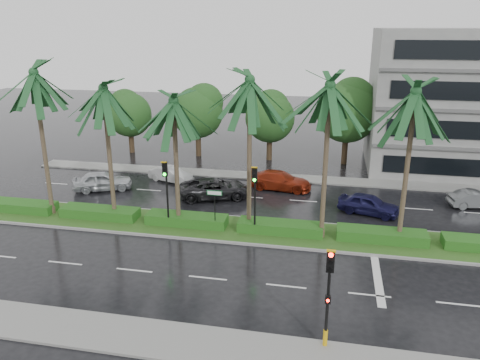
% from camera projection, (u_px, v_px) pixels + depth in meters
% --- Properties ---
extents(ground, '(120.00, 120.00, 0.00)m').
position_uv_depth(ground, '(229.00, 237.00, 28.48)').
color(ground, black).
rests_on(ground, ground).
extents(near_sidewalk, '(40.00, 2.40, 0.12)m').
position_uv_depth(near_sidewalk, '(174.00, 341.00, 18.98)').
color(near_sidewalk, gray).
rests_on(near_sidewalk, ground).
extents(far_sidewalk, '(40.00, 2.00, 0.12)m').
position_uv_depth(far_sidewalk, '(260.00, 176.00, 39.63)').
color(far_sidewalk, gray).
rests_on(far_sidewalk, ground).
extents(median, '(36.00, 4.00, 0.15)m').
position_uv_depth(median, '(233.00, 229.00, 29.39)').
color(median, gray).
rests_on(median, ground).
extents(hedge, '(35.20, 1.40, 0.60)m').
position_uv_depth(hedge, '(233.00, 223.00, 29.27)').
color(hedge, '#234F16').
rests_on(hedge, median).
extents(lane_markings, '(34.00, 13.06, 0.01)m').
position_uv_depth(lane_markings, '(278.00, 244.00, 27.52)').
color(lane_markings, silver).
rests_on(lane_markings, ground).
extents(palm_row, '(26.30, 4.20, 10.15)m').
position_uv_depth(palm_row, '(211.00, 98.00, 27.05)').
color(palm_row, '#453327').
rests_on(palm_row, median).
extents(signal_near, '(0.34, 0.45, 4.36)m').
position_uv_depth(signal_near, '(328.00, 294.00, 17.84)').
color(signal_near, black).
rests_on(signal_near, near_sidewalk).
extents(signal_median_left, '(0.34, 0.42, 4.36)m').
position_uv_depth(signal_median_left, '(166.00, 184.00, 28.56)').
color(signal_median_left, black).
rests_on(signal_median_left, median).
extents(signal_median_right, '(0.34, 0.42, 4.36)m').
position_uv_depth(signal_median_right, '(255.00, 190.00, 27.53)').
color(signal_median_right, black).
rests_on(signal_median_right, median).
extents(street_sign, '(0.95, 0.09, 2.60)m').
position_uv_depth(street_sign, '(215.00, 200.00, 28.45)').
color(street_sign, black).
rests_on(street_sign, median).
extents(bg_trees, '(32.37, 5.48, 7.92)m').
position_uv_depth(bg_trees, '(277.00, 113.00, 43.29)').
color(bg_trees, '#322617').
rests_on(bg_trees, ground).
extents(building, '(16.00, 10.00, 12.00)m').
position_uv_depth(building, '(467.00, 101.00, 40.15)').
color(building, slate).
rests_on(building, ground).
extents(car_silver, '(3.44, 4.76, 1.51)m').
position_uv_depth(car_silver, '(103.00, 181.00, 36.29)').
color(car_silver, '#B6B9BE').
rests_on(car_silver, ground).
extents(car_white, '(2.34, 3.93, 1.22)m').
position_uv_depth(car_white, '(171.00, 174.00, 38.32)').
color(car_white, '#BDBDBD').
rests_on(car_white, ground).
extents(car_darkgrey, '(4.06, 5.76, 1.46)m').
position_uv_depth(car_darkgrey, '(215.00, 188.00, 34.67)').
color(car_darkgrey, black).
rests_on(car_darkgrey, ground).
extents(car_red, '(2.49, 5.07, 1.42)m').
position_uv_depth(car_red, '(280.00, 180.00, 36.51)').
color(car_red, maroon).
rests_on(car_red, ground).
extents(car_blue, '(2.76, 4.37, 1.39)m').
position_uv_depth(car_blue, '(369.00, 204.00, 31.73)').
color(car_blue, '#161541').
rests_on(car_blue, ground).
extents(car_grey, '(2.00, 3.88, 1.22)m').
position_uv_depth(car_grey, '(476.00, 199.00, 32.88)').
color(car_grey, '#57595C').
rests_on(car_grey, ground).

